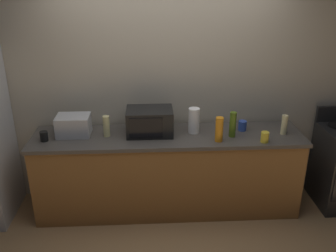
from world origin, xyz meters
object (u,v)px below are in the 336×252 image
bottle_olive_oil (233,124)px  mug_yellow (265,137)px  microwave (150,122)px  mug_black (44,136)px  bottle_hand_soap (284,125)px  bottle_vinegar (106,126)px  toaster_oven (74,125)px  paper_towel_roll (194,121)px  mug_blue (242,126)px  bottle_dish_soap (219,129)px

bottle_olive_oil → mug_yellow: (0.30, -0.15, -0.08)m
microwave → mug_black: (-1.07, -0.13, -0.08)m
bottle_hand_soap → bottle_vinegar: size_ratio=0.94×
bottle_hand_soap → bottle_olive_oil: size_ratio=0.78×
toaster_oven → bottle_hand_soap: toaster_oven is taller
bottle_hand_soap → bottle_vinegar: 1.85m
bottle_vinegar → paper_towel_roll: bearing=2.8°
bottle_vinegar → mug_blue: size_ratio=2.08×
microwave → mug_blue: (0.99, 0.03, -0.08)m
bottle_olive_oil → mug_blue: bearing=47.1°
bottle_dish_soap → bottle_vinegar: bottle_dish_soap is taller
toaster_oven → mug_black: (-0.27, -0.14, -0.05)m
microwave → bottle_vinegar: microwave is taller
bottle_hand_soap → mug_blue: 0.43m
bottle_hand_soap → paper_towel_roll: bearing=174.3°
bottle_dish_soap → mug_black: 1.76m
toaster_oven → bottle_olive_oil: bottle_olive_oil is taller
mug_black → toaster_oven: bearing=27.2°
toaster_oven → mug_yellow: 1.96m
paper_towel_roll → bottle_olive_oil: bearing=-18.1°
microwave → mug_yellow: microwave is taller
bottle_dish_soap → microwave: bearing=161.8°
bottle_olive_oil → mug_blue: size_ratio=2.51×
mug_black → mug_blue: (2.06, 0.16, 0.00)m
microwave → mug_black: microwave is taller
microwave → bottle_dish_soap: (0.69, -0.23, -0.01)m
bottle_vinegar → mug_blue: 1.44m
microwave → bottle_olive_oil: microwave is taller
mug_black → mug_blue: 2.06m
mug_yellow → mug_black: mug_yellow is taller
microwave → bottle_vinegar: (-0.45, -0.04, -0.02)m
toaster_oven → bottle_hand_soap: size_ratio=1.63×
bottle_dish_soap → bottle_hand_soap: bearing=10.8°
paper_towel_roll → mug_black: bearing=-175.1°
paper_towel_roll → mug_black: size_ratio=2.65×
bottle_olive_oil → bottle_vinegar: bearing=176.5°
bottle_hand_soap → mug_black: size_ratio=2.05×
microwave → mug_yellow: size_ratio=4.46×
mug_yellow → mug_black: bearing=176.1°
bottle_dish_soap → bottle_olive_oil: 0.19m
mug_blue → bottle_hand_soap: bearing=-16.6°
mug_yellow → mug_blue: (-0.15, 0.31, -0.00)m
toaster_oven → mug_blue: (1.78, 0.02, -0.05)m
mug_yellow → mug_blue: size_ratio=1.01×
mug_yellow → mug_blue: bearing=116.3°
bottle_hand_soap → bottle_vinegar: bearing=178.5°
paper_towel_roll → toaster_oven: bearing=179.5°
microwave → bottle_dish_soap: 0.73m
paper_towel_roll → bottle_dish_soap: paper_towel_roll is taller
bottle_hand_soap → mug_yellow: size_ratio=1.94×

